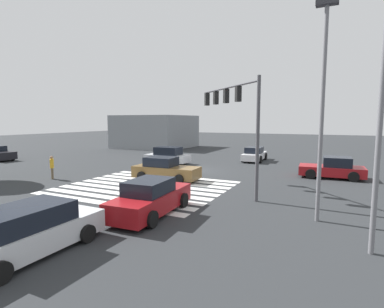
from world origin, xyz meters
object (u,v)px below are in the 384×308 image
car_6 (27,232)px  street_light_pole_a (384,69)px  traffic_signal_mast (233,108)px  car_2 (151,198)px  car_1 (254,154)px  street_light_pole_b (323,94)px  car_0 (165,170)px  car_4 (333,168)px  pedestrian (52,166)px  car_3 (168,156)px

car_6 → street_light_pole_a: size_ratio=0.50×
traffic_signal_mast → car_2: (-1.67, -5.94, -4.02)m
traffic_signal_mast → car_1: (-1.90, 12.96, -4.09)m
car_1 → street_light_pole_a: (8.39, -19.22, 4.84)m
street_light_pole_b → car_2: bearing=-161.4°
car_0 → car_1: 12.52m
car_4 → car_2: bearing=58.0°
car_0 → street_light_pole_a: bearing=-33.9°
car_0 → pedestrian: 7.82m
car_0 → car_4: car_0 is taller
car_4 → car_6: (-8.16, -17.35, 0.03)m
car_3 → street_light_pole_a: street_light_pole_a is taller
car_6 → pedestrian: 12.56m
car_3 → street_light_pole_b: street_light_pole_b is taller
car_2 → street_light_pole_a: (8.17, -0.32, 4.77)m
car_3 → street_light_pole_b: 18.17m
traffic_signal_mast → car_1: 13.72m
traffic_signal_mast → car_3: 12.21m
car_0 → car_4: (10.29, 5.69, -0.03)m
car_4 → car_6: car_4 is taller
car_6 → street_light_pole_b: (7.71, 7.07, 4.35)m
car_4 → street_light_pole_a: (1.22, -12.79, 4.81)m
car_2 → car_3: (-7.08, 13.47, 0.03)m
street_light_pole_b → car_6: bearing=-137.5°
car_4 → street_light_pole_b: 11.18m
car_0 → street_light_pole_a: street_light_pole_a is taller
car_6 → traffic_signal_mast: bearing=-14.7°
car_0 → car_3: car_3 is taller
car_0 → car_3: bearing=116.9°
street_light_pole_a → street_light_pole_b: (-1.66, 2.51, -0.42)m
car_0 → car_6: car_0 is taller
car_0 → car_6: bearing=-81.9°
car_1 → pedestrian: bearing=144.1°
pedestrian → street_light_pole_b: size_ratio=0.19×
car_1 → car_3: 8.74m
car_1 → pedestrian: 18.43m
car_3 → car_6: bearing=107.8°
car_6 → car_2: bearing=-13.8°
car_1 → street_light_pole_a: 21.53m
pedestrian → street_light_pole_b: street_light_pole_b is taller
car_2 → car_3: 15.22m
car_4 → street_light_pole_b: street_light_pole_b is taller
car_3 → car_6: size_ratio=0.89×
car_4 → car_6: size_ratio=0.93×
car_1 → car_6: size_ratio=0.99×
traffic_signal_mast → car_0: traffic_signal_mast is taller
car_0 → car_4: size_ratio=1.06×
car_0 → car_2: 7.56m
traffic_signal_mast → car_2: size_ratio=1.29×
traffic_signal_mast → street_light_pole_a: 9.05m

